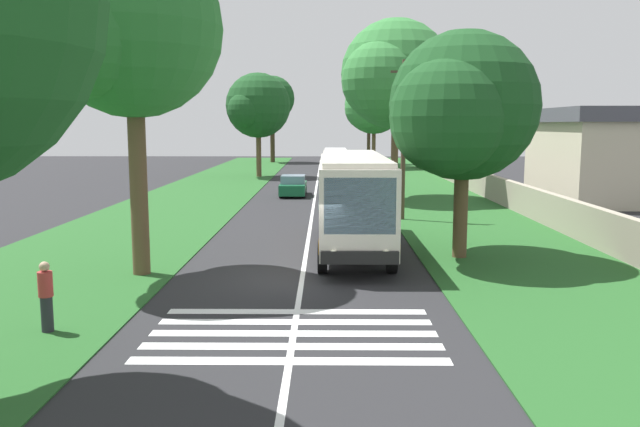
# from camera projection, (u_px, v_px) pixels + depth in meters

# --- Properties ---
(ground) EXTENTS (160.00, 160.00, 0.00)m
(ground) POSITION_uv_depth(u_px,v_px,m) (302.00, 280.00, 20.54)
(ground) COLOR #262628
(grass_verge_left) EXTENTS (120.00, 8.00, 0.04)m
(grass_verge_left) POSITION_uv_depth(u_px,v_px,m) (163.00, 214.00, 35.48)
(grass_verge_left) COLOR #235623
(grass_verge_left) RESTS_ON ground
(grass_verge_right) EXTENTS (120.00, 8.00, 0.04)m
(grass_verge_right) POSITION_uv_depth(u_px,v_px,m) (462.00, 215.00, 35.32)
(grass_verge_right) COLOR #235623
(grass_verge_right) RESTS_ON ground
(centre_line) EXTENTS (110.00, 0.16, 0.01)m
(centre_line) POSITION_uv_depth(u_px,v_px,m) (312.00, 215.00, 35.40)
(centre_line) COLOR silver
(centre_line) RESTS_ON ground
(coach_bus) EXTENTS (11.16, 2.62, 3.73)m
(coach_bus) POSITION_uv_depth(u_px,v_px,m) (353.00, 196.00, 25.15)
(coach_bus) COLOR silver
(coach_bus) RESTS_ON ground
(zebra_crossing) EXTENTS (4.05, 6.80, 0.01)m
(zebra_crossing) POSITION_uv_depth(u_px,v_px,m) (294.00, 333.00, 15.31)
(zebra_crossing) COLOR silver
(zebra_crossing) RESTS_ON ground
(trailing_car_0) EXTENTS (4.30, 1.78, 1.43)m
(trailing_car_0) POSITION_uv_depth(u_px,v_px,m) (293.00, 186.00, 44.72)
(trailing_car_0) COLOR #145933
(trailing_car_0) RESTS_ON ground
(trailing_car_1) EXTENTS (4.30, 1.78, 1.43)m
(trailing_car_1) POSITION_uv_depth(u_px,v_px,m) (336.00, 176.00, 53.53)
(trailing_car_1) COLOR #B7A893
(trailing_car_1) RESTS_ON ground
(trailing_minibus_0) EXTENTS (6.00, 2.14, 2.53)m
(trailing_minibus_0) POSITION_uv_depth(u_px,v_px,m) (335.00, 159.00, 63.74)
(trailing_minibus_0) COLOR silver
(trailing_minibus_0) RESTS_ON ground
(roadside_tree_left_0) EXTENTS (6.64, 5.74, 11.04)m
(roadside_tree_left_0) POSITION_uv_depth(u_px,v_px,m) (271.00, 100.00, 82.85)
(roadside_tree_left_0) COLOR #3D2D1E
(roadside_tree_left_0) RESTS_ON grass_verge_left
(roadside_tree_left_2) EXTENTS (6.71, 6.01, 9.62)m
(roadside_tree_left_2) POSITION_uv_depth(u_px,v_px,m) (257.00, 107.00, 59.94)
(roadside_tree_left_2) COLOR brown
(roadside_tree_left_2) RESTS_ON grass_verge_left
(roadside_tree_left_3) EXTENTS (6.59, 5.67, 10.73)m
(roadside_tree_left_3) POSITION_uv_depth(u_px,v_px,m) (127.00, 32.00, 20.19)
(roadside_tree_left_3) COLOR brown
(roadside_tree_left_3) RESTS_ON grass_verge_left
(roadside_tree_right_0) EXTENTS (5.84, 4.73, 8.54)m
(roadside_tree_right_0) POSITION_uv_depth(u_px,v_px,m) (368.00, 114.00, 79.30)
(roadside_tree_right_0) COLOR #4C3826
(roadside_tree_right_0) RESTS_ON grass_verge_right
(roadside_tree_right_1) EXTENTS (8.72, 7.06, 11.59)m
(roadside_tree_right_1) POSITION_uv_depth(u_px,v_px,m) (392.00, 78.00, 41.54)
(roadside_tree_right_1) COLOR brown
(roadside_tree_right_1) RESTS_ON grass_verge_right
(roadside_tree_right_2) EXTENTS (6.88, 5.50, 8.23)m
(roadside_tree_right_2) POSITION_uv_depth(u_px,v_px,m) (458.00, 111.00, 23.27)
(roadside_tree_right_2) COLOR brown
(roadside_tree_right_2) RESTS_ON grass_verge_right
(roadside_tree_right_3) EXTENTS (8.32, 6.67, 10.40)m
(roadside_tree_right_3) POSITION_uv_depth(u_px,v_px,m) (372.00, 106.00, 72.55)
(roadside_tree_right_3) COLOR brown
(roadside_tree_right_3) RESTS_ON grass_verge_right
(utility_pole) EXTENTS (0.24, 1.40, 8.09)m
(utility_pole) POSITION_uv_depth(u_px,v_px,m) (403.00, 138.00, 32.89)
(utility_pole) COLOR #473828
(utility_pole) RESTS_ON grass_verge_right
(roadside_wall) EXTENTS (70.00, 0.40, 1.59)m
(roadside_wall) POSITION_uv_depth(u_px,v_px,m) (500.00, 190.00, 40.13)
(roadside_wall) COLOR #9E937F
(roadside_wall) RESTS_ON grass_verge_right
(roadside_building) EXTENTS (10.83, 9.46, 5.93)m
(roadside_building) POSITION_uv_depth(u_px,v_px,m) (619.00, 154.00, 41.40)
(roadside_building) COLOR beige
(roadside_building) RESTS_ON ground
(pedestrian) EXTENTS (0.34, 0.34, 1.69)m
(pedestrian) POSITION_uv_depth(u_px,v_px,m) (46.00, 296.00, 15.24)
(pedestrian) COLOR #26262D
(pedestrian) RESTS_ON grass_verge_left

